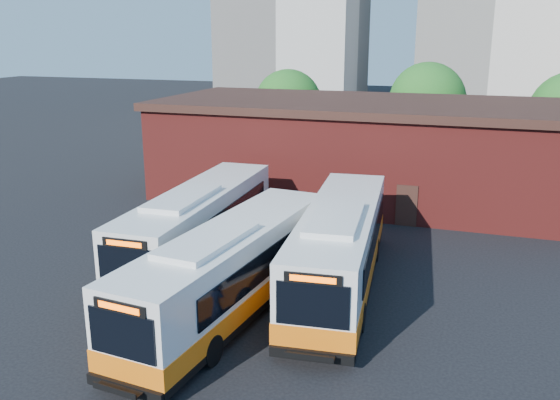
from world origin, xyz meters
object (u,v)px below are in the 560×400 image
(bus_west, at_px, (199,228))
(transit_worker, at_px, (279,319))
(bus_midwest, at_px, (231,274))
(bus_mideast, at_px, (339,251))

(bus_west, height_order, transit_worker, bus_west)
(bus_west, height_order, bus_midwest, bus_west)
(bus_mideast, bearing_deg, bus_west, 166.61)
(bus_west, bearing_deg, bus_midwest, -53.78)
(bus_west, xyz_separation_m, bus_mideast, (7.11, -0.95, 0.03))
(bus_midwest, relative_size, transit_worker, 7.00)
(bus_west, xyz_separation_m, bus_midwest, (3.69, -4.69, -0.02))
(bus_mideast, xyz_separation_m, transit_worker, (-0.85, -5.42, -0.74))
(bus_mideast, bearing_deg, transit_worker, -104.68)
(bus_west, bearing_deg, bus_mideast, -9.58)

